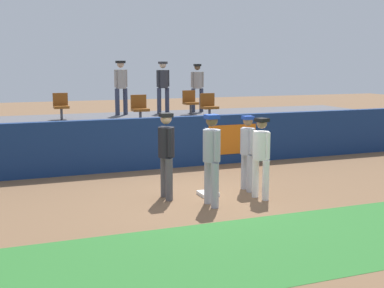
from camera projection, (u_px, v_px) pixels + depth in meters
name	position (u px, v px, depth m)	size (l,w,h in m)	color
ground_plane	(199.00, 198.00, 10.72)	(60.00, 60.00, 0.00)	brown
grass_foreground_strip	(269.00, 246.00, 7.89)	(18.00, 2.80, 0.01)	#2D722D
first_base	(208.00, 193.00, 10.95)	(0.40, 0.40, 0.08)	white
player_fielder_home	(261.00, 153.00, 10.54)	(0.41, 0.57, 1.75)	white
player_runner_visitor	(247.00, 148.00, 11.22)	(0.34, 0.48, 1.72)	#9EA3AD
player_coach_visitor	(212.00, 153.00, 9.99)	(0.37, 0.53, 1.88)	#9EA3AD
player_umpire	(166.00, 150.00, 10.53)	(0.36, 0.52, 1.85)	#4C4C51
field_wall	(156.00, 143.00, 13.66)	(18.00, 0.26, 1.42)	navy
bleacher_platform	(133.00, 136.00, 16.06)	(18.00, 4.80, 1.12)	#59595E
seat_front_center	(140.00, 107.00, 14.83)	(0.48, 0.44, 0.84)	#4C4C51
seat_back_left	(61.00, 105.00, 15.76)	(0.47, 0.44, 0.84)	#4C4C51
seat_back_right	(190.00, 101.00, 17.29)	(0.46, 0.44, 0.84)	#4C4C51
seat_front_right	(209.00, 105.00, 15.62)	(0.48, 0.44, 0.84)	#4C4C51
spectator_hooded	(163.00, 83.00, 17.68)	(0.51, 0.41, 1.84)	#33384C
spectator_capped	(197.00, 84.00, 18.20)	(0.49, 0.37, 1.75)	#33384C
spectator_casual	(121.00, 84.00, 17.04)	(0.49, 0.46, 1.87)	#33384C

